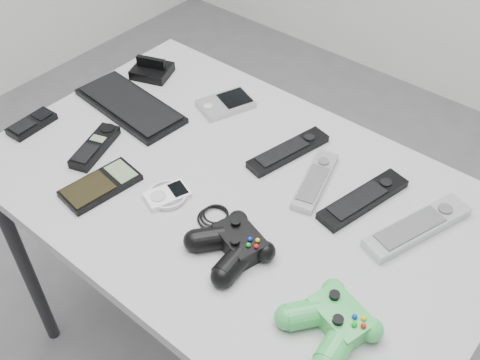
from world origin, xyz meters
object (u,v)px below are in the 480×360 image
Objects in this scene: pda at (226,103)px; remote_silver_b at (418,226)px; cordless_handset at (95,146)px; remote_black_a at (288,151)px; controller_black at (233,243)px; controller_green at (333,320)px; desk at (236,208)px; remote_black_b at (363,199)px; calculator at (100,185)px; pda_keyboard at (130,105)px; remote_silver_a at (315,180)px; mp3_player at (167,195)px; mobile_phone at (32,123)px.

remote_silver_b reaches higher than pda.
remote_silver_b and cordless_handset have the same top height.
remote_black_a is at bearing 9.73° from pda.
controller_black reaches higher than cordless_handset.
controller_green is (0.54, -0.36, 0.01)m from pda.
controller_black is at bearing -168.93° from controller_green.
desk is at bearing 0.25° from cordless_handset.
calculator is (-0.45, -0.32, -0.00)m from remote_black_b.
pda_keyboard is 1.59× the size of remote_silver_a.
controller_black is (0.09, -0.29, 0.01)m from remote_black_a.
remote_black_b is 0.12m from remote_silver_b.
remote_silver_a is 0.35m from controller_green.
remote_black_b is (0.61, 0.09, 0.00)m from pda_keyboard.
remote_silver_a is 1.15× the size of calculator.
remote_silver_a is 0.50m from cordless_handset.
mp3_player is (-0.09, -0.11, 0.07)m from desk.
remote_silver_b is (0.33, -0.02, 0.00)m from remote_black_a.
desk is at bearing -152.58° from remote_silver_a.
calculator is at bearing -53.84° from cordless_handset.
controller_green is at bearing -12.01° from pda.
controller_black is at bearing -15.50° from pda_keyboard.
remote_black_a is 1.39× the size of cordless_handset.
remote_black_a reaches higher than calculator.
cordless_handset reaches higher than remote_black_b.
desk is 5.85× the size of remote_silver_a.
calculator is at bearing -131.30° from mp3_player.
mp3_player is (-0.44, -0.25, -0.00)m from remote_silver_b.
pda is 1.44× the size of mp3_player.
calculator is 1.05× the size of controller_green.
pda is 0.83× the size of controller_green.
desk is 0.29m from calculator.
remote_silver_b is (0.23, 0.02, 0.00)m from remote_silver_a.
pda_keyboard is 1.36× the size of remote_black_b.
pda and remote_black_a have the same top height.
remote_black_a is 0.86× the size of controller_black.
remote_silver_a is 0.23m from remote_silver_b.
controller_black is at bearing -113.11° from remote_silver_b.
remote_silver_a is at bearing 6.36° from pda.
mobile_phone is at bearing -136.55° from remote_black_a.
pda_keyboard is at bearing 91.47° from cordless_handset.
controller_green is (0.32, -0.31, 0.01)m from remote_black_a.
cordless_handset is 0.13m from calculator.
controller_black is at bearing -26.03° from pda.
remote_silver_a is (0.32, -0.09, -0.00)m from pda.
pda is 0.46m from mobile_phone.
remote_silver_b is 1.61× the size of cordless_handset.
cordless_handset is at bearing -168.60° from remote_silver_a.
remote_black_b is 0.29m from controller_black.
controller_green is at bearing -3.20° from mobile_phone.
controller_black is 1.56× the size of controller_green.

